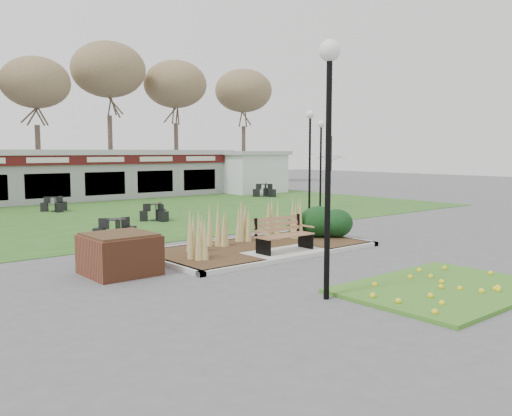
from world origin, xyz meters
TOP-DOWN VIEW (x-y plane):
  - ground at (0.00, 0.00)m, footprint 100.00×100.00m
  - lawn at (0.00, 12.00)m, footprint 34.00×16.00m
  - flower_bed at (0.00, -4.60)m, footprint 4.20×3.00m
  - planting_bed at (1.27, 1.35)m, footprint 6.75×3.40m
  - park_bench at (0.00, 0.25)m, footprint 1.70×0.66m
  - brick_planter at (-4.40, 1.00)m, footprint 1.50×1.50m
  - food_pavilion at (0.00, 19.96)m, footprint 24.60×3.40m
  - service_hut at (13.50, 18.00)m, footprint 4.40×3.40m
  - lamp_post_near_right at (-2.32, -3.50)m, footprint 0.40×0.40m
  - lamp_post_mid_right at (8.60, 7.70)m, footprint 0.39×0.39m
  - lamp_post_far_right at (9.95, 8.26)m, footprint 0.36×0.36m
  - bistro_set_a at (-0.94, 14.88)m, footprint 1.26×1.10m
  - bistro_set_b at (0.99, 8.88)m, footprint 1.27×1.17m
  - bistro_set_c at (-2.58, 5.00)m, footprint 1.33×1.31m
  - bistro_set_d at (12.00, 14.89)m, footprint 1.44×1.38m
  - patio_umbrella at (15.95, 13.00)m, footprint 2.67×2.70m

SIDE VIEW (x-z plane):
  - ground at x=0.00m, z-range 0.00..0.00m
  - lawn at x=0.00m, z-range 0.00..0.02m
  - flower_bed at x=0.00m, z-range -0.01..0.15m
  - bistro_set_a at x=-0.94m, z-range -0.09..0.58m
  - bistro_set_b at x=0.99m, z-range -0.09..0.58m
  - bistro_set_c at x=-2.58m, z-range -0.10..0.62m
  - bistro_set_d at x=12.00m, z-range -0.11..0.67m
  - planting_bed at x=1.27m, z-range -0.27..1.00m
  - brick_planter at x=-4.40m, z-range 0.00..0.95m
  - park_bench at x=0.00m, z-range 0.12..1.05m
  - service_hut at x=13.50m, z-range 0.04..2.86m
  - food_pavilion at x=0.00m, z-range 0.03..2.93m
  - patio_umbrella at x=15.95m, z-range 0.36..3.02m
  - lamp_post_far_right at x=9.95m, z-range 0.99..5.32m
  - lamp_post_mid_right at x=8.60m, z-range 1.08..5.81m
  - lamp_post_near_right at x=-2.32m, z-range 1.11..5.96m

